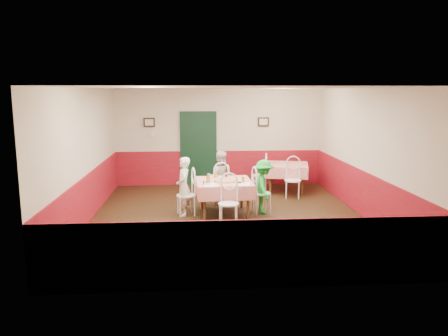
{
  "coord_description": "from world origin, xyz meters",
  "views": [
    {
      "loc": [
        -0.74,
        -9.19,
        2.73
      ],
      "look_at": [
        -0.07,
        0.31,
        1.05
      ],
      "focal_mm": 35.0,
      "sensor_mm": 36.0,
      "label": 1
    }
  ],
  "objects": [
    {
      "name": "glass_b",
      "position": [
        0.33,
        0.09,
        0.82
      ],
      "size": [
        0.07,
        0.07,
        0.13
      ],
      "primitive_type": "cylinder",
      "rotation": [
        0.0,
        0.0,
        0.04
      ],
      "color": "#BF7219",
      "rests_on": "main_table"
    },
    {
      "name": "back_wall",
      "position": [
        0.0,
        3.5,
        1.4
      ],
      "size": [
        6.0,
        0.1,
        2.8
      ],
      "primitive_type": "cube",
      "color": "beige",
      "rests_on": "ground"
    },
    {
      "name": "menu_right",
      "position": [
        0.3,
        -0.05,
        0.76
      ],
      "size": [
        0.36,
        0.45,
        0.0
      ],
      "primitive_type": "cube",
      "rotation": [
        0.0,
        0.0,
        -0.17
      ],
      "color": "white",
      "rests_on": "main_table"
    },
    {
      "name": "floor",
      "position": [
        0.0,
        0.0,
        0.0
      ],
      "size": [
        7.0,
        7.0,
        0.0
      ],
      "primitive_type": "plane",
      "color": "black",
      "rests_on": "ground"
    },
    {
      "name": "main_table",
      "position": [
        -0.07,
        0.31,
        0.38
      ],
      "size": [
        1.27,
        1.27,
        0.77
      ],
      "primitive_type": "cube",
      "rotation": [
        0.0,
        0.0,
        0.04
      ],
      "color": "red",
      "rests_on": "ground"
    },
    {
      "name": "chair_second_a",
      "position": [
        1.06,
        2.45,
        0.45
      ],
      "size": [
        0.5,
        0.5,
        0.9
      ],
      "primitive_type": null,
      "rotation": [
        0.0,
        0.0,
        -1.8
      ],
      "color": "white",
      "rests_on": "ground"
    },
    {
      "name": "plate_far",
      "position": [
        -0.07,
        0.74,
        0.77
      ],
      "size": [
        0.26,
        0.26,
        0.01
      ],
      "primitive_type": "cylinder",
      "rotation": [
        0.0,
        0.0,
        0.04
      ],
      "color": "white",
      "rests_on": "main_table"
    },
    {
      "name": "wallet",
      "position": [
        0.23,
        0.04,
        0.77
      ],
      "size": [
        0.11,
        0.09,
        0.02
      ],
      "primitive_type": "cube",
      "rotation": [
        0.0,
        0.0,
        0.04
      ],
      "color": "black",
      "rests_on": "main_table"
    },
    {
      "name": "picture_left",
      "position": [
        -2.0,
        3.45,
        1.85
      ],
      "size": [
        0.32,
        0.03,
        0.26
      ],
      "primitive_type": "cube",
      "color": "black",
      "rests_on": "back_wall"
    },
    {
      "name": "door",
      "position": [
        -0.6,
        3.45,
        1.05
      ],
      "size": [
        0.96,
        0.06,
        2.1
      ],
      "primitive_type": "cube",
      "color": "black",
      "rests_on": "ground"
    },
    {
      "name": "plate_right",
      "position": [
        0.33,
        0.34,
        0.77
      ],
      "size": [
        0.26,
        0.26,
        0.01
      ],
      "primitive_type": "cylinder",
      "rotation": [
        0.0,
        0.0,
        0.04
      ],
      "color": "white",
      "rests_on": "main_table"
    },
    {
      "name": "menu_left",
      "position": [
        -0.4,
        -0.11,
        0.76
      ],
      "size": [
        0.37,
        0.45,
        0.0
      ],
      "primitive_type": "cube",
      "rotation": [
        0.0,
        0.0,
        0.18
      ],
      "color": "white",
      "rests_on": "main_table"
    },
    {
      "name": "right_wall",
      "position": [
        3.0,
        0.0,
        1.4
      ],
      "size": [
        0.1,
        7.0,
        2.8
      ],
      "primitive_type": "cube",
      "color": "beige",
      "rests_on": "ground"
    },
    {
      "name": "ceiling",
      "position": [
        0.0,
        0.0,
        2.8
      ],
      "size": [
        7.0,
        7.0,
        0.0
      ],
      "primitive_type": "plane",
      "color": "white",
      "rests_on": "back_wall"
    },
    {
      "name": "chair_far",
      "position": [
        -0.1,
        1.16,
        0.45
      ],
      "size": [
        0.45,
        0.45,
        0.9
      ],
      "primitive_type": null,
      "rotation": [
        0.0,
        0.0,
        3.23
      ],
      "color": "white",
      "rests_on": "ground"
    },
    {
      "name": "shaker_a",
      "position": [
        -0.48,
        -0.14,
        0.81
      ],
      "size": [
        0.04,
        0.04,
        0.09
      ],
      "primitive_type": "cylinder",
      "rotation": [
        0.0,
        0.0,
        0.04
      ],
      "color": "silver",
      "rests_on": "main_table"
    },
    {
      "name": "chair_second_b",
      "position": [
        1.81,
        1.7,
        0.45
      ],
      "size": [
        0.5,
        0.5,
        0.9
      ],
      "primitive_type": null,
      "rotation": [
        0.0,
        0.0,
        -0.23
      ],
      "color": "white",
      "rests_on": "ground"
    },
    {
      "name": "chair_left",
      "position": [
        -0.92,
        0.28,
        0.45
      ],
      "size": [
        0.49,
        0.49,
        0.9
      ],
      "primitive_type": null,
      "rotation": [
        0.0,
        0.0,
        -1.39
      ],
      "color": "white",
      "rests_on": "ground"
    },
    {
      "name": "wainscot_back",
      "position": [
        0.0,
        3.48,
        0.5
      ],
      "size": [
        6.0,
        0.03,
        1.0
      ],
      "primitive_type": "cube",
      "color": "maroon",
      "rests_on": "ground"
    },
    {
      "name": "pizza",
      "position": [
        -0.05,
        0.25,
        0.78
      ],
      "size": [
        0.5,
        0.5,
        0.03
      ],
      "primitive_type": "cylinder",
      "rotation": [
        0.0,
        0.0,
        0.04
      ],
      "color": "#B74723",
      "rests_on": "main_table"
    },
    {
      "name": "glass_c",
      "position": [
        -0.24,
        0.7,
        0.82
      ],
      "size": [
        0.07,
        0.07,
        0.13
      ],
      "primitive_type": "cylinder",
      "rotation": [
        0.0,
        0.0,
        0.04
      ],
      "color": "#BF7219",
      "rests_on": "main_table"
    },
    {
      "name": "shaker_b",
      "position": [
        -0.42,
        -0.16,
        0.81
      ],
      "size": [
        0.04,
        0.04,
        0.09
      ],
      "primitive_type": "cylinder",
      "rotation": [
        0.0,
        0.0,
        0.04
      ],
      "color": "silver",
      "rests_on": "main_table"
    },
    {
      "name": "beer_bottle",
      "position": [
        0.01,
        0.7,
        0.87
      ],
      "size": [
        0.06,
        0.06,
        0.23
      ],
      "primitive_type": "cylinder",
      "rotation": [
        0.0,
        0.0,
        0.04
      ],
      "color": "#381C0A",
      "rests_on": "main_table"
    },
    {
      "name": "diner_left",
      "position": [
        -0.97,
        0.28,
        0.65
      ],
      "size": [
        0.34,
        0.49,
        1.3
      ],
      "primitive_type": "imported",
      "rotation": [
        0.0,
        0.0,
        -1.51
      ],
      "color": "gray",
      "rests_on": "ground"
    },
    {
      "name": "plate_left",
      "position": [
        -0.49,
        0.28,
        0.77
      ],
      "size": [
        0.26,
        0.26,
        0.01
      ],
      "primitive_type": "cylinder",
      "rotation": [
        0.0,
        0.0,
        0.04
      ],
      "color": "white",
      "rests_on": "main_table"
    },
    {
      "name": "second_table",
      "position": [
        1.81,
        2.45,
        0.38
      ],
      "size": [
        1.34,
        1.34,
        0.77
      ],
      "primitive_type": "cube",
      "rotation": [
        0.0,
        0.0,
        -0.23
      ],
      "color": "red",
      "rests_on": "ground"
    },
    {
      "name": "thermostat",
      "position": [
        -1.9,
        3.45,
        1.5
      ],
      "size": [
        0.1,
        0.03,
        0.1
      ],
      "primitive_type": "cube",
      "color": "white",
      "rests_on": "back_wall"
    },
    {
      "name": "picture_right",
      "position": [
        1.3,
        3.45,
        1.85
      ],
      "size": [
        0.32,
        0.03,
        0.26
      ],
      "primitive_type": "cube",
      "color": "black",
      "rests_on": "back_wall"
    },
    {
      "name": "shaker_c",
      "position": [
        -0.54,
        -0.09,
        0.81
      ],
      "size": [
        0.04,
        0.04,
        0.09
      ],
      "primitive_type": "cylinder",
      "rotation": [
        0.0,
        0.0,
        0.04
      ],
      "color": "#B23319",
      "rests_on": "main_table"
    },
    {
      "name": "wainscot_front",
      "position": [
        0.0,
        -3.48,
        0.5
      ],
      "size": [
        6.0,
        0.03,
        1.0
      ],
      "primitive_type": "cube",
      "color": "maroon",
      "rests_on": "ground"
    },
    {
      "name": "glass_a",
      "position": [
        -0.43,
        0.07,
        0.84
      ],
      "size": [
        0.09,
        0.09,
        0.16
      ],
      "primitive_type": "cylinder",
      "rotation": [
        0.0,
        0.0,
        0.04
      ],
      "color": "#BF7219",
      "rests_on": "main_table"
    },
    {
      "name": "chair_right",
      "position": [
        0.78,
        0.34,
        0.45
      ],
      "size": [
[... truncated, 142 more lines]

